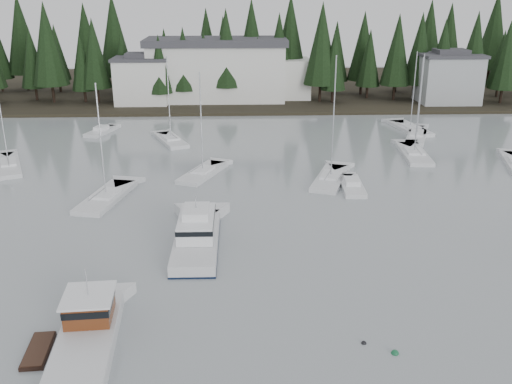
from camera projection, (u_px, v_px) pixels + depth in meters
far_shore_land at (243, 88)px, 118.86m from camera, size 240.00×54.00×1.00m
conifer_treeline at (244, 98)px, 108.53m from camera, size 200.00×22.00×20.00m
house_west at (142, 80)px, 99.74m from camera, size 9.54×7.42×8.75m
house_east_a at (448, 77)px, 100.60m from camera, size 10.60×8.48×9.25m
harbor_inn at (228, 70)px, 103.02m from camera, size 29.50×11.50×10.90m
lobster_boat_brown at (85, 337)px, 33.78m from camera, size 5.51×10.08×4.88m
cabin_cruiser_center at (197, 237)px, 46.77m from camera, size 3.59×11.34×4.86m
sailboat_0 at (414, 155)px, 71.65m from camera, size 3.74×10.03×12.71m
sailboat_1 at (203, 174)px, 64.39m from camera, size 5.70×8.65×12.08m
sailboat_3 at (331, 180)px, 62.54m from camera, size 5.81×9.63×14.04m
sailboat_4 at (171, 142)px, 77.89m from camera, size 5.66×8.78×12.06m
sailboat_9 at (410, 130)px, 84.35m from camera, size 4.65×9.74×11.93m
sailboat_10 at (9, 166)px, 67.18m from camera, size 6.09×10.28×13.26m
sailboat_11 at (106, 199)px, 57.01m from camera, size 4.91×9.84×12.17m
sailboat_12 at (417, 137)px, 80.38m from camera, size 6.17×11.08×12.08m
runabout_1 at (352, 187)px, 60.17m from camera, size 2.51×6.83×1.42m
runabout_3 at (102, 132)px, 82.68m from camera, size 4.11×6.80×1.42m
mooring_buoy_green at (395, 354)px, 33.15m from camera, size 0.46×0.46×0.46m
mooring_buoy_dark at (364, 343)px, 34.09m from camera, size 0.32×0.32×0.32m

